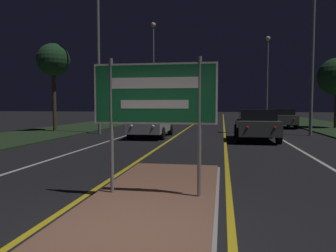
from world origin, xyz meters
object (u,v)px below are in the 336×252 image
(highway_sign, at_px, (154,99))
(streetlight_right_near, at_px, (314,11))
(streetlight_left_near, at_px, (98,15))
(streetlight_left_far, at_px, (153,58))
(car_approaching_1, at_px, (151,116))
(car_receding_1, at_px, (280,118))
(car_approaching_0, at_px, (152,123))
(streetlight_right_far, at_px, (267,66))
(car_receding_0, at_px, (256,124))

(highway_sign, distance_m, streetlight_right_near, 16.07)
(streetlight_left_near, height_order, streetlight_left_far, streetlight_left_far)
(highway_sign, bearing_deg, car_approaching_1, 102.65)
(car_receding_1, distance_m, car_approaching_0, 11.95)
(streetlight_left_near, bearing_deg, car_approaching_0, -21.82)
(highway_sign, bearing_deg, streetlight_right_near, 65.98)
(highway_sign, xyz_separation_m, car_receding_1, (5.60, 20.34, -1.08))
(car_receding_1, height_order, car_approaching_1, car_receding_1)
(highway_sign, relative_size, streetlight_left_far, 0.22)
(car_receding_1, bearing_deg, streetlight_left_far, 138.47)
(streetlight_left_far, relative_size, streetlight_right_near, 1.07)
(car_receding_1, bearing_deg, streetlight_left_near, -148.18)
(highway_sign, distance_m, car_approaching_1, 25.25)
(highway_sign, height_order, streetlight_left_far, streetlight_left_far)
(highway_sign, height_order, car_receding_1, highway_sign)
(streetlight_left_far, height_order, streetlight_right_near, streetlight_left_far)
(highway_sign, xyz_separation_m, car_approaching_0, (-2.57, 11.62, -1.09))
(streetlight_right_far, relative_size, car_approaching_1, 2.41)
(streetlight_left_near, bearing_deg, car_approaching_1, 86.91)
(streetlight_right_near, height_order, car_approaching_1, streetlight_right_near)
(highway_sign, distance_m, streetlight_left_far, 32.30)
(highway_sign, xyz_separation_m, car_receding_0, (2.85, 10.67, -1.05))
(streetlight_left_near, xyz_separation_m, car_receding_1, (11.75, 7.29, -6.31))
(streetlight_right_far, bearing_deg, car_receding_0, -98.49)
(streetlight_right_near, relative_size, car_receding_0, 2.43)
(streetlight_left_far, xyz_separation_m, car_receding_1, (12.23, -10.83, -6.36))
(highway_sign, bearing_deg, streetlight_left_near, 115.24)
(highway_sign, relative_size, streetlight_right_far, 0.25)
(car_receding_1, bearing_deg, car_receding_0, -105.85)
(highway_sign, distance_m, streetlight_left_near, 15.34)
(streetlight_right_near, height_order, car_receding_1, streetlight_right_near)
(highway_sign, height_order, car_approaching_0, highway_sign)
(streetlight_left_far, bearing_deg, car_approaching_0, -78.27)
(streetlight_right_far, height_order, car_receding_1, streetlight_right_far)
(streetlight_right_near, xyz_separation_m, streetlight_right_far, (0.21, 20.56, -0.68))
(car_receding_0, bearing_deg, car_approaching_0, 170.15)
(highway_sign, distance_m, car_approaching_0, 11.95)
(streetlight_right_near, bearing_deg, car_receding_1, 95.32)
(car_receding_0, relative_size, car_approaching_0, 0.98)
(car_receding_1, relative_size, car_approaching_1, 1.08)
(streetlight_left_near, xyz_separation_m, streetlight_right_near, (12.35, 0.86, -0.09))
(highway_sign, distance_m, car_receding_0, 11.10)
(streetlight_left_near, height_order, car_receding_1, streetlight_left_near)
(car_receding_0, bearing_deg, streetlight_right_near, 44.02)
(highway_sign, relative_size, car_receding_1, 0.57)
(streetlight_left_far, distance_m, car_approaching_0, 20.96)
(highway_sign, height_order, streetlight_right_far, streetlight_right_far)
(streetlight_left_far, relative_size, streetlight_right_far, 1.13)
(streetlight_right_far, relative_size, car_receding_0, 2.30)
(streetlight_left_near, bearing_deg, streetlight_right_near, 3.97)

